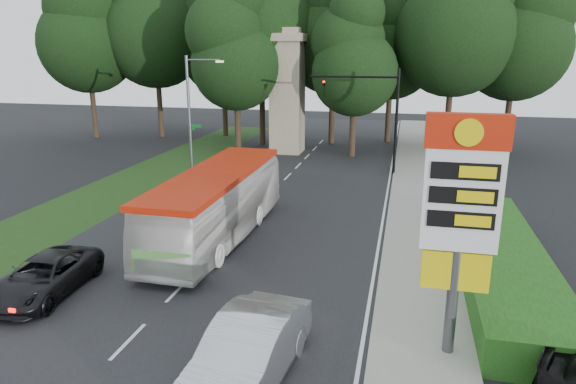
% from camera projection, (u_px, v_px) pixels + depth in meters
% --- Properties ---
extents(ground, '(120.00, 120.00, 0.00)m').
position_uv_depth(ground, '(119.00, 351.00, 14.77)').
color(ground, black).
rests_on(ground, ground).
extents(road_surface, '(14.00, 80.00, 0.02)m').
position_uv_depth(road_surface, '(245.00, 220.00, 26.03)').
color(road_surface, black).
rests_on(road_surface, ground).
extents(sidewalk_right, '(3.00, 80.00, 0.12)m').
position_uv_depth(sidewalk_right, '(418.00, 233.00, 24.17)').
color(sidewalk_right, gray).
rests_on(sidewalk_right, ground).
extents(grass_verge_left, '(5.00, 50.00, 0.02)m').
position_uv_depth(grass_verge_left, '(135.00, 181.00, 33.72)').
color(grass_verge_left, '#193814').
rests_on(grass_verge_left, ground).
extents(hedge, '(3.00, 14.00, 1.20)m').
position_uv_depth(hedge, '(500.00, 260.00, 19.62)').
color(hedge, '#184A13').
rests_on(hedge, ground).
extents(gas_station_pylon, '(2.10, 0.45, 6.85)m').
position_uv_depth(gas_station_pylon, '(461.00, 205.00, 13.45)').
color(gas_station_pylon, '#59595E').
rests_on(gas_station_pylon, ground).
extents(traffic_signal_mast, '(6.10, 0.35, 7.20)m').
position_uv_depth(traffic_signal_mast, '(377.00, 106.00, 34.80)').
color(traffic_signal_mast, black).
rests_on(traffic_signal_mast, ground).
extents(streetlight_signs, '(2.75, 0.98, 8.00)m').
position_uv_depth(streetlight_signs, '(192.00, 108.00, 35.75)').
color(streetlight_signs, '#59595E').
rests_on(streetlight_signs, ground).
extents(monument, '(3.00, 3.00, 10.05)m').
position_uv_depth(monument, '(287.00, 91.00, 41.99)').
color(monument, gray).
rests_on(monument, ground).
extents(tree_far_west, '(8.96, 8.96, 17.60)m').
position_uv_depth(tree_far_west, '(85.00, 24.00, 47.64)').
color(tree_far_west, '#2D2116').
rests_on(tree_far_west, ground).
extents(tree_west_mid, '(9.80, 9.80, 19.25)m').
position_uv_depth(tree_west_mid, '(154.00, 13.00, 47.95)').
color(tree_west_mid, '#2D2116').
rests_on(tree_west_mid, ground).
extents(tree_west_near, '(8.40, 8.40, 16.50)m').
position_uv_depth(tree_west_near, '(222.00, 32.00, 48.97)').
color(tree_west_near, '#2D2116').
rests_on(tree_west_near, ground).
extents(tree_center_left, '(10.08, 10.08, 19.80)m').
position_uv_depth(tree_center_left, '(261.00, 5.00, 43.59)').
color(tree_center_left, '#2D2116').
rests_on(tree_center_left, ground).
extents(tree_center_right, '(9.24, 9.24, 18.15)m').
position_uv_depth(tree_center_right, '(334.00, 18.00, 44.44)').
color(tree_center_right, '#2D2116').
rests_on(tree_center_right, ground).
extents(tree_east_near, '(8.12, 8.12, 15.95)m').
position_uv_depth(tree_east_near, '(393.00, 34.00, 45.59)').
color(tree_east_near, '#2D2116').
rests_on(tree_east_near, ground).
extents(tree_east_mid, '(9.52, 9.52, 18.70)m').
position_uv_depth(tree_east_mid, '(457.00, 10.00, 40.30)').
color(tree_east_mid, '#2D2116').
rests_on(tree_east_mid, ground).
extents(tree_far_east, '(8.68, 8.68, 17.05)m').
position_uv_depth(tree_far_east, '(518.00, 24.00, 41.37)').
color(tree_far_east, '#2D2116').
rests_on(tree_far_east, ground).
extents(tree_monument_left, '(7.28, 7.28, 14.30)m').
position_uv_depth(tree_monument_left, '(236.00, 46.00, 40.96)').
color(tree_monument_left, '#2D2116').
rests_on(tree_monument_left, ground).
extents(tree_monument_right, '(6.72, 6.72, 13.20)m').
position_uv_depth(tree_monument_right, '(355.00, 54.00, 39.54)').
color(tree_monument_right, '#2D2116').
rests_on(tree_monument_right, ground).
extents(transit_bus, '(2.96, 11.46, 3.17)m').
position_uv_depth(transit_bus, '(217.00, 205.00, 23.16)').
color(transit_bus, silver).
rests_on(transit_bus, ground).
extents(sedan_silver, '(2.45, 5.54, 1.77)m').
position_uv_depth(sedan_silver, '(247.00, 353.00, 13.14)').
color(sedan_silver, '#B6B8BE').
rests_on(sedan_silver, ground).
extents(suv_charcoal, '(2.51, 4.96, 1.34)m').
position_uv_depth(suv_charcoal, '(44.00, 276.00, 18.08)').
color(suv_charcoal, black).
rests_on(suv_charcoal, ground).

